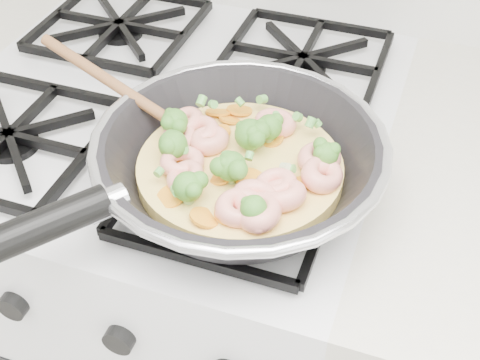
% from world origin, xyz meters
% --- Properties ---
extents(stove, '(0.60, 0.60, 0.92)m').
position_xyz_m(stove, '(0.00, 1.70, 0.46)').
color(stove, white).
rests_on(stove, ground).
extents(skillet, '(0.45, 0.44, 0.10)m').
position_xyz_m(skillet, '(0.15, 1.55, 0.96)').
color(skillet, black).
rests_on(skillet, stove).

